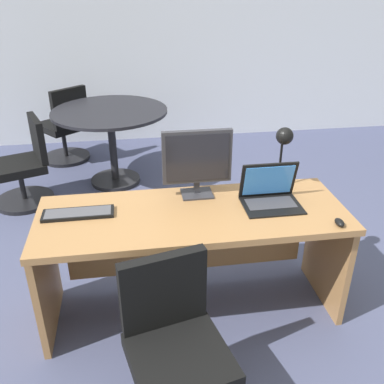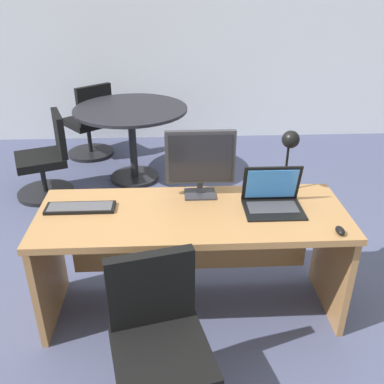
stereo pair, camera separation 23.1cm
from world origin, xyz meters
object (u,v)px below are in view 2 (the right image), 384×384
monitor (200,160)px  office_chair (160,357)px  desk (192,236)px  meeting_table (132,126)px  keyboard (80,208)px  desk_lamp (290,148)px  mouse (340,230)px  laptop (272,195)px  meeting_chair_far (91,127)px  meeting_chair_near (47,163)px

monitor → office_chair: size_ratio=0.51×
desk → monitor: (0.06, 0.17, 0.45)m
monitor → meeting_table: monitor is taller
keyboard → desk_lamp: (1.30, 0.16, 0.30)m
keyboard → mouse: bearing=-12.9°
laptop → meeting_chair_far: 3.17m
keyboard → mouse: size_ratio=5.05×
desk → mouse: 0.89m
mouse → office_chair: office_chair is taller
desk → office_chair: bearing=-104.2°
desk → mouse: (0.81, -0.32, 0.22)m
meeting_table → keyboard: bearing=-94.2°
mouse → meeting_chair_far: meeting_chair_far is taller
desk_lamp → meeting_chair_far: (-1.71, 2.54, -0.70)m
monitor → mouse: (0.75, -0.49, -0.23)m
laptop → meeting_table: (-1.03, 2.02, -0.23)m
desk_lamp → desk: bearing=-163.6°
laptop → mouse: size_ratio=4.27×
meeting_chair_near → meeting_chair_far: meeting_chair_far is taller
mouse → desk: bearing=158.4°
laptop → mouse: 0.46m
keyboard → meeting_chair_near: size_ratio=0.50×
monitor → laptop: size_ratio=1.23×
meeting_table → laptop: bearing=-63.0°
keyboard → office_chair: (0.49, -0.79, -0.42)m
monitor → meeting_chair_far: size_ratio=0.49×
meeting_chair_near → laptop: bearing=-42.5°
desk → monitor: bearing=70.9°
mouse → office_chair: (-1.00, -0.45, -0.43)m
mouse → meeting_table: size_ratio=0.07×
office_chair → desk_lamp: bearing=49.4°
laptop → office_chair: size_ratio=0.41×
monitor → laptop: bearing=-20.7°
office_chair → meeting_table: (-0.34, 2.80, 0.26)m
laptop → meeting_chair_near: (-1.86, 1.71, -0.50)m
laptop → desk_lamp: desk_lamp is taller
office_chair → meeting_chair_far: 3.60m
office_chair → laptop: bearing=48.5°
office_chair → meeting_chair_near: (-1.17, 2.48, -0.02)m
desk → meeting_chair_near: bearing=128.6°
monitor → desk: bearing=-109.1°
office_chair → monitor: bearing=74.8°
mouse → meeting_chair_far: bearing=122.0°
desk → meeting_table: bearing=104.7°
meeting_chair_far → meeting_table: bearing=-50.8°
meeting_table → desk: bearing=-75.3°
meeting_chair_near → meeting_chair_far: 1.04m
monitor → desk_lamp: bearing=0.7°
office_chair → meeting_table: size_ratio=0.74×
laptop → meeting_table: size_ratio=0.30×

